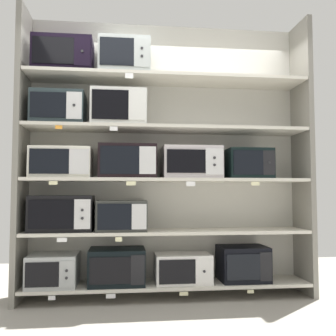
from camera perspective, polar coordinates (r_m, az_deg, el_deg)
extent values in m
cube|color=beige|center=(3.92, -0.39, 1.74)|extent=(2.85, 0.04, 2.71)
cube|color=gray|center=(3.79, -20.86, 2.18)|extent=(0.05, 0.42, 2.71)
cube|color=gray|center=(4.08, 19.31, 1.75)|extent=(0.05, 0.42, 2.71)
cube|color=beige|center=(3.77, 0.00, -16.82)|extent=(2.65, 0.42, 0.03)
cube|color=#A2A6A6|center=(3.77, -16.57, -14.23)|extent=(0.44, 0.41, 0.29)
cube|color=black|center=(3.58, -18.13, -14.77)|extent=(0.28, 0.01, 0.21)
cube|color=#A2A6A6|center=(3.55, -14.77, -14.94)|extent=(0.13, 0.01, 0.23)
cylinder|color=#262628|center=(3.54, -14.80, -15.47)|extent=(0.02, 0.01, 0.02)
cylinder|color=#262628|center=(3.53, -14.78, -14.47)|extent=(0.02, 0.01, 0.02)
cube|color=black|center=(3.71, -7.55, -14.21)|extent=(0.51, 0.38, 0.32)
cube|color=black|center=(3.52, -8.54, -14.78)|extent=(0.36, 0.01, 0.23)
cube|color=black|center=(3.52, -4.50, -14.80)|extent=(0.12, 0.01, 0.26)
cube|color=white|center=(3.76, 2.17, -14.54)|extent=(0.52, 0.34, 0.27)
cube|color=black|center=(3.58, 1.39, -15.10)|extent=(0.33, 0.01, 0.21)
cube|color=white|center=(3.62, 5.36, -14.95)|extent=(0.16, 0.01, 0.21)
cylinder|color=#262628|center=(3.61, 5.39, -14.98)|extent=(0.02, 0.01, 0.02)
cube|color=black|center=(3.89, 11.01, -13.67)|extent=(0.45, 0.36, 0.33)
cube|color=black|center=(3.70, 11.11, -14.19)|extent=(0.31, 0.01, 0.23)
cube|color=black|center=(3.77, 14.30, -13.95)|extent=(0.11, 0.01, 0.26)
cube|color=white|center=(3.60, -16.82, -17.92)|extent=(0.06, 0.00, 0.04)
cube|color=white|center=(3.55, -8.46, -18.24)|extent=(0.08, 0.00, 0.04)
cube|color=beige|center=(3.59, 2.35, -18.09)|extent=(0.08, 0.00, 0.03)
cube|color=beige|center=(3.73, 12.12, -17.44)|extent=(0.06, 0.00, 0.03)
cube|color=beige|center=(3.69, 0.00, -9.40)|extent=(2.65, 0.42, 0.03)
cube|color=black|center=(3.70, -15.41, -6.48)|extent=(0.57, 0.33, 0.33)
cube|color=black|center=(3.54, -16.88, -6.58)|extent=(0.39, 0.01, 0.25)
cube|color=silver|center=(3.50, -12.56, -6.68)|extent=(0.14, 0.01, 0.26)
cylinder|color=#262628|center=(3.50, -12.59, -7.28)|extent=(0.02, 0.01, 0.02)
cylinder|color=#262628|center=(3.49, -12.57, -6.10)|extent=(0.02, 0.01, 0.02)
cube|color=#31332F|center=(3.66, -6.86, -6.98)|extent=(0.46, 0.38, 0.28)
cube|color=black|center=(3.46, -7.91, -7.16)|extent=(0.30, 0.01, 0.23)
cube|color=silver|center=(3.47, -4.30, -7.18)|extent=(0.13, 0.01, 0.22)
cube|color=white|center=(3.50, -15.41, -10.21)|extent=(0.09, 0.00, 0.04)
cube|color=beige|center=(3.46, -7.30, -10.42)|extent=(0.06, 0.00, 0.04)
cube|color=beige|center=(3.68, 0.00, -1.79)|extent=(2.65, 0.42, 0.03)
cube|color=silver|center=(3.71, -15.44, 0.75)|extent=(0.55, 0.34, 0.28)
cube|color=black|center=(3.55, -17.16, 0.97)|extent=(0.34, 0.01, 0.22)
cube|color=silver|center=(3.51, -13.02, 0.95)|extent=(0.17, 0.01, 0.23)
cube|color=black|center=(3.66, -6.03, 0.91)|extent=(0.53, 0.41, 0.31)
cube|color=black|center=(3.45, -7.15, 1.20)|extent=(0.35, 0.01, 0.25)
cube|color=silver|center=(3.46, -3.03, 1.16)|extent=(0.15, 0.01, 0.25)
cube|color=#BCB3B5|center=(3.72, 3.39, 0.76)|extent=(0.55, 0.39, 0.30)
cube|color=black|center=(3.51, 2.73, 1.03)|extent=(0.36, 0.01, 0.21)
cube|color=silver|center=(3.56, 6.86, 0.98)|extent=(0.16, 0.01, 0.24)
cylinder|color=#262628|center=(3.55, 6.90, 0.46)|extent=(0.02, 0.01, 0.02)
cylinder|color=#262628|center=(3.55, 6.89, 1.53)|extent=(0.02, 0.01, 0.02)
cube|color=black|center=(3.85, 11.56, 0.55)|extent=(0.42, 0.41, 0.29)
cube|color=black|center=(3.63, 11.81, 0.81)|extent=(0.28, 0.01, 0.23)
cube|color=black|center=(3.70, 14.72, 0.77)|extent=(0.12, 0.01, 0.23)
cylinder|color=#262628|center=(3.69, 14.77, 0.78)|extent=(0.02, 0.01, 0.02)
cube|color=beige|center=(3.49, -16.62, -2.12)|extent=(0.07, 0.00, 0.03)
cube|color=beige|center=(3.44, -5.48, -2.28)|extent=(0.08, 0.00, 0.04)
cube|color=white|center=(3.49, 3.39, -2.35)|extent=(0.08, 0.00, 0.04)
cube|color=beige|center=(3.64, 12.81, -2.27)|extent=(0.08, 0.00, 0.03)
cube|color=beige|center=(3.73, 0.00, 5.76)|extent=(2.65, 0.42, 0.03)
cube|color=#273437|center=(3.78, -15.83, 8.35)|extent=(0.48, 0.35, 0.31)
cube|color=black|center=(3.62, -17.30, 8.93)|extent=(0.31, 0.01, 0.23)
cube|color=silver|center=(3.58, -13.72, 8.99)|extent=(0.14, 0.01, 0.25)
cylinder|color=#262628|center=(3.57, -13.74, 9.02)|extent=(0.02, 0.01, 0.02)
cube|color=silver|center=(3.74, -7.29, 8.62)|extent=(0.52, 0.36, 0.34)
cube|color=black|center=(3.55, -8.53, 9.28)|extent=(0.33, 0.01, 0.27)
cube|color=silver|center=(3.56, -4.57, 9.24)|extent=(0.16, 0.01, 0.27)
cube|color=orange|center=(3.53, -15.85, 5.84)|extent=(0.06, 0.00, 0.03)
cube|color=white|center=(3.48, -8.04, 5.80)|extent=(0.07, 0.00, 0.04)
cube|color=beige|center=(3.84, 0.00, 12.98)|extent=(2.65, 0.42, 0.03)
cube|color=black|center=(3.91, -15.18, 15.56)|extent=(0.55, 0.32, 0.33)
cube|color=black|center=(3.77, -16.63, 16.35)|extent=(0.37, 0.01, 0.25)
cube|color=black|center=(3.73, -12.57, 16.47)|extent=(0.15, 0.01, 0.26)
cylinder|color=#262628|center=(3.72, -12.59, 16.52)|extent=(0.02, 0.01, 0.02)
cube|color=#B0B8B5|center=(3.87, -6.48, 15.71)|extent=(0.48, 0.38, 0.34)
cube|color=black|center=(3.69, -7.57, 16.73)|extent=(0.31, 0.01, 0.26)
cube|color=#B0B8B5|center=(3.69, -3.89, 16.69)|extent=(0.14, 0.01, 0.27)
cylinder|color=#262628|center=(3.67, -3.89, 16.19)|extent=(0.02, 0.01, 0.02)
cylinder|color=#262628|center=(3.69, -3.88, 17.27)|extent=(0.02, 0.01, 0.02)
cube|color=white|center=(3.60, -5.76, 13.43)|extent=(0.07, 0.00, 0.05)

